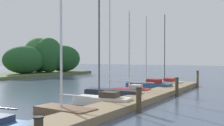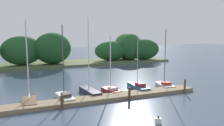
# 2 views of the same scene
# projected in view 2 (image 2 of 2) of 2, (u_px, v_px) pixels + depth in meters

# --- Properties ---
(dock_pier) EXTENTS (22.12, 1.80, 0.35)m
(dock_pier) POSITION_uv_depth(u_px,v_px,m) (94.00, 99.00, 21.72)
(dock_pier) COLOR #847051
(dock_pier) RESTS_ON ground
(far_shore) EXTENTS (46.57, 8.53, 7.01)m
(far_shore) POSITION_uv_depth(u_px,v_px,m) (58.00, 51.00, 42.75)
(far_shore) COLOR #56663D
(far_shore) RESTS_ON ground
(sailboat_1) EXTENTS (1.38, 3.16, 7.53)m
(sailboat_1) POSITION_uv_depth(u_px,v_px,m) (29.00, 100.00, 20.83)
(sailboat_1) COLOR brown
(sailboat_1) RESTS_ON ground
(sailboat_2) EXTENTS (1.38, 3.47, 7.10)m
(sailboat_2) POSITION_uv_depth(u_px,v_px,m) (65.00, 96.00, 21.98)
(sailboat_2) COLOR silver
(sailboat_2) RESTS_ON ground
(sailboat_3) EXTENTS (1.43, 3.94, 7.85)m
(sailboat_3) POSITION_uv_depth(u_px,v_px,m) (89.00, 91.00, 23.99)
(sailboat_3) COLOR #232833
(sailboat_3) RESTS_ON ground
(sailboat_4) EXTENTS (1.50, 3.20, 6.06)m
(sailboat_4) POSITION_uv_depth(u_px,v_px,m) (111.00, 89.00, 24.59)
(sailboat_4) COLOR maroon
(sailboat_4) RESTS_ON ground
(sailboat_5) EXTENTS (1.30, 4.00, 6.11)m
(sailboat_5) POSITION_uv_depth(u_px,v_px,m) (138.00, 86.00, 25.84)
(sailboat_5) COLOR #285684
(sailboat_5) RESTS_ON ground
(sailboat_6) EXTENTS (1.79, 3.16, 6.72)m
(sailboat_6) POSITION_uv_depth(u_px,v_px,m) (165.00, 85.00, 26.74)
(sailboat_6) COLOR white
(sailboat_6) RESTS_ON ground
(mooring_piling_1) EXTENTS (0.30, 0.30, 1.22)m
(mooring_piling_1) POSITION_uv_depth(u_px,v_px,m) (62.00, 103.00, 19.29)
(mooring_piling_1) COLOR #4C3D28
(mooring_piling_1) RESTS_ON ground
(mooring_piling_2) EXTENTS (0.27, 0.27, 1.30)m
(mooring_piling_2) POSITION_uv_depth(u_px,v_px,m) (129.00, 94.00, 21.74)
(mooring_piling_2) COLOR #4C3D28
(mooring_piling_2) RESTS_ON ground
(mooring_piling_3) EXTENTS (0.24, 0.24, 1.48)m
(mooring_piling_3) POSITION_uv_depth(u_px,v_px,m) (185.00, 86.00, 24.33)
(mooring_piling_3) COLOR brown
(mooring_piling_3) RESTS_ON ground
(channel_buoy_0) EXTENTS (0.46, 0.46, 0.56)m
(channel_buoy_0) POSITION_uv_depth(u_px,v_px,m) (158.00, 120.00, 16.51)
(channel_buoy_0) COLOR white
(channel_buoy_0) RESTS_ON ground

